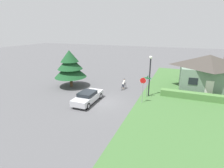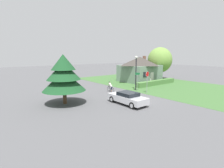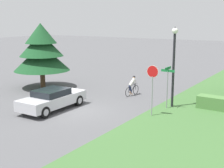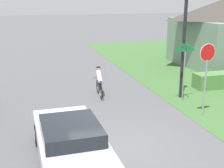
{
  "view_description": "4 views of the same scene",
  "coord_description": "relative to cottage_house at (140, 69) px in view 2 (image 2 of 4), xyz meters",
  "views": [
    {
      "loc": [
        8.08,
        -16.88,
        8.12
      ],
      "look_at": [
        0.55,
        2.03,
        1.7
      ],
      "focal_mm": 28.0,
      "sensor_mm": 36.0,
      "label": 1
    },
    {
      "loc": [
        -13.98,
        -13.85,
        5.29
      ],
      "look_at": [
        -0.64,
        3.08,
        1.63
      ],
      "focal_mm": 28.0,
      "sensor_mm": 36.0,
      "label": 2
    },
    {
      "loc": [
        12.08,
        -14.51,
        5.62
      ],
      "look_at": [
        0.92,
        2.76,
        1.33
      ],
      "focal_mm": 50.0,
      "sensor_mm": 36.0,
      "label": 3
    },
    {
      "loc": [
        -2.57,
        -8.77,
        4.83
      ],
      "look_at": [
        0.66,
        2.23,
        1.53
      ],
      "focal_mm": 50.0,
      "sensor_mm": 36.0,
      "label": 4
    }
  ],
  "objects": [
    {
      "name": "hedge_row",
      "position": [
        -0.79,
        -4.76,
        -2.1
      ],
      "size": [
        9.49,
        0.9,
        0.81
      ],
      "primitive_type": "cube",
      "color": "#4C7A3D",
      "rests_on": "ground"
    },
    {
      "name": "street_name_sign",
      "position": [
        -7.13,
        -6.2,
        -0.65
      ],
      "size": [
        0.9,
        0.9,
        2.68
      ],
      "color": "gray",
      "rests_on": "ground"
    },
    {
      "name": "sedan_left_lane",
      "position": [
        -13.06,
        -10.42,
        -1.82
      ],
      "size": [
        1.93,
        4.65,
        1.33
      ],
      "rotation": [
        0.0,
        0.0,
        1.58
      ],
      "color": "#BCBCC1",
      "rests_on": "ground"
    },
    {
      "name": "stop_sign",
      "position": [
        -7.26,
        -8.15,
        -0.39
      ],
      "size": [
        0.71,
        0.08,
        3.0
      ],
      "rotation": [
        0.0,
        0.0,
        3.22
      ],
      "color": "gray",
      "rests_on": "ground"
    },
    {
      "name": "deciduous_tree_right",
      "position": [
        5.63,
        -0.52,
        1.6
      ],
      "size": [
        5.11,
        5.11,
        6.78
      ],
      "color": "#4C3823",
      "rests_on": "ground"
    },
    {
      "name": "cottage_house",
      "position": [
        0.0,
        0.0,
        0.0
      ],
      "size": [
        7.65,
        6.75,
        4.98
      ],
      "rotation": [
        0.0,
        0.0,
        0.03
      ],
      "color": "slate",
      "rests_on": "ground"
    },
    {
      "name": "grass_verge_right",
      "position": [
        0.12,
        -5.85,
        -2.5
      ],
      "size": [
        16.0,
        36.0,
        0.01
      ],
      "primitive_type": "cube",
      "color": "#3D6633",
      "rests_on": "ground"
    },
    {
      "name": "conifer_tall_near",
      "position": [
        -18.27,
        -6.08,
        0.61
      ],
      "size": [
        4.57,
        4.57,
        5.32
      ],
      "color": "#4C3823",
      "rests_on": "ground"
    },
    {
      "name": "street_lamp",
      "position": [
        -6.96,
        -5.71,
        0.8
      ],
      "size": [
        0.38,
        0.38,
        5.18
      ],
      "color": "black",
      "rests_on": "ground"
    },
    {
      "name": "ground_plane",
      "position": [
        -11.66,
        -9.85,
        -2.5
      ],
      "size": [
        140.0,
        140.0,
        0.0
      ],
      "primitive_type": "plane",
      "color": "#515154"
    },
    {
      "name": "cyclist",
      "position": [
        -10.69,
        -4.4,
        -1.8
      ],
      "size": [
        0.44,
        1.73,
        1.47
      ],
      "rotation": [
        0.0,
        0.0,
        1.49
      ],
      "color": "black",
      "rests_on": "ground"
    }
  ]
}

